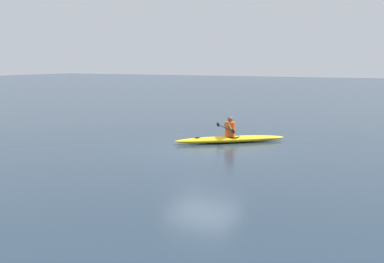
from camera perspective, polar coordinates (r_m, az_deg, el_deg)
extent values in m
plane|color=#1E2D3D|center=(17.02, 1.39, -2.19)|extent=(160.00, 160.00, 0.00)
ellipsoid|color=#EAB214|center=(18.49, 4.72, -0.95)|extent=(3.80, 3.49, 0.26)
torus|color=black|center=(18.50, 4.94, -0.61)|extent=(0.83, 0.83, 0.04)
cylinder|color=black|center=(18.09, 0.65, -0.76)|extent=(0.18, 0.18, 0.02)
cylinder|color=#E04C14|center=(18.42, 4.65, 0.29)|extent=(0.39, 0.39, 0.56)
sphere|color=brown|center=(18.37, 4.67, 1.50)|extent=(0.21, 0.21, 0.21)
cylinder|color=black|center=(18.35, 4.06, 0.45)|extent=(1.31, 1.46, 0.03)
ellipsoid|color=black|center=(17.44, 5.02, 0.02)|extent=(0.30, 0.32, 0.17)
ellipsoid|color=black|center=(19.26, 3.19, 0.84)|extent=(0.30, 0.32, 0.17)
cylinder|color=brown|center=(18.11, 4.71, 0.40)|extent=(0.31, 0.19, 0.34)
cylinder|color=brown|center=(18.66, 4.14, 0.65)|extent=(0.17, 0.32, 0.34)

